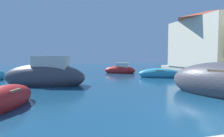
{
  "coord_description": "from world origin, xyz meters",
  "views": [
    {
      "loc": [
        -5.67,
        -4.92,
        2.03
      ],
      "look_at": [
        -1.27,
        10.46,
        0.93
      ],
      "focal_mm": 31.21,
      "sensor_mm": 36.0,
      "label": 1
    }
  ],
  "objects_px": {
    "moored_boat_5": "(120,70)",
    "moored_boat_2": "(159,74)",
    "moored_boat_0": "(5,100)",
    "moored_boat_3": "(45,76)",
    "waterfront_building_annex": "(210,39)"
  },
  "relations": [
    {
      "from": "moored_boat_3",
      "to": "waterfront_building_annex",
      "type": "relative_size",
      "value": 0.62
    },
    {
      "from": "moored_boat_2",
      "to": "moored_boat_0",
      "type": "bearing_deg",
      "value": 60.27
    },
    {
      "from": "moored_boat_0",
      "to": "moored_boat_3",
      "type": "bearing_deg",
      "value": 8.3
    },
    {
      "from": "moored_boat_2",
      "to": "moored_boat_3",
      "type": "distance_m",
      "value": 9.98
    },
    {
      "from": "moored_boat_0",
      "to": "waterfront_building_annex",
      "type": "height_order",
      "value": "waterfront_building_annex"
    },
    {
      "from": "moored_boat_2",
      "to": "waterfront_building_annex",
      "type": "xyz_separation_m",
      "value": [
        9.63,
        4.59,
        3.82
      ]
    },
    {
      "from": "moored_boat_0",
      "to": "waterfront_building_annex",
      "type": "bearing_deg",
      "value": -39.08
    },
    {
      "from": "moored_boat_2",
      "to": "waterfront_building_annex",
      "type": "distance_m",
      "value": 11.33
    },
    {
      "from": "moored_boat_3",
      "to": "waterfront_building_annex",
      "type": "bearing_deg",
      "value": -142.14
    },
    {
      "from": "moored_boat_3",
      "to": "moored_boat_5",
      "type": "bearing_deg",
      "value": -118.68
    },
    {
      "from": "moored_boat_3",
      "to": "moored_boat_5",
      "type": "height_order",
      "value": "moored_boat_3"
    },
    {
      "from": "moored_boat_5",
      "to": "moored_boat_2",
      "type": "bearing_deg",
      "value": 141.64
    },
    {
      "from": "moored_boat_2",
      "to": "waterfront_building_annex",
      "type": "relative_size",
      "value": 0.41
    },
    {
      "from": "moored_boat_0",
      "to": "moored_boat_5",
      "type": "height_order",
      "value": "moored_boat_5"
    },
    {
      "from": "moored_boat_2",
      "to": "moored_boat_3",
      "type": "height_order",
      "value": "moored_boat_3"
    }
  ]
}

